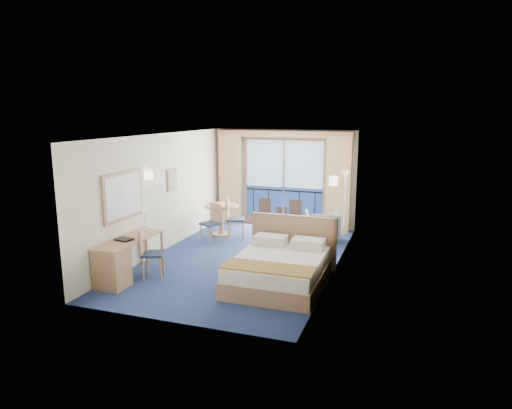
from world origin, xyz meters
The scene contains 22 objects.
floor centered at (0.00, 0.00, 0.00)m, with size 6.50×6.50×0.00m, color navy.
room_walls centered at (0.00, 0.00, 1.78)m, with size 4.04×6.54×2.72m.
balcony_door centered at (-0.01, 3.22, 1.14)m, with size 2.36×0.03×2.52m.
curtain_left centered at (-1.55, 3.07, 1.28)m, with size 0.65×0.22×2.55m, color tan.
curtain_right centered at (1.55, 3.07, 1.28)m, with size 0.65×0.22×2.55m, color tan.
pelmet centered at (0.00, 3.10, 2.58)m, with size 3.80×0.25×0.18m, color tan.
mirror centered at (-1.97, -1.50, 1.55)m, with size 0.05×1.25×0.95m.
wall_print centered at (-1.97, 0.45, 1.60)m, with size 0.04×0.42×0.52m.
sconce_left centered at (-1.94, -0.60, 1.85)m, with size 0.18×0.18×0.18m, color beige.
sconce_right centered at (1.94, -0.15, 1.85)m, with size 0.18×0.18×0.18m, color beige.
bed centered at (1.17, -1.19, 0.31)m, with size 1.78×2.12×1.12m.
nightstand centered at (1.78, 0.11, 0.27)m, with size 0.41×0.39×0.53m, color #A07C55.
phone centered at (1.83, 0.12, 0.57)m, with size 0.17×0.13×0.08m, color white.
armchair centered at (1.34, 2.00, 0.38)m, with size 0.80×0.83×0.75m, color #4C515C.
floor_lamp centered at (1.78, 2.73, 1.28)m, with size 0.23×0.23×1.68m.
desk centered at (-1.70, -2.22, 0.43)m, with size 0.57×1.66×0.78m.
desk_chair centered at (-1.37, -1.64, 0.55)m, with size 0.54×0.54×0.97m.
folder centered at (-1.73, -1.89, 0.79)m, with size 0.31×0.23×0.03m, color black.
desk_lamp centered at (-1.71, -1.18, 1.11)m, with size 0.12×0.12×0.44m.
round_table centered at (-1.26, 1.69, 0.61)m, with size 0.89×0.89×0.80m.
table_chair_a centered at (-0.85, 1.46, 0.59)m, with size 0.57×0.57×1.04m.
table_chair_b centered at (-1.24, 1.10, 0.53)m, with size 0.54×0.55×0.94m.
Camera 1 is at (3.38, -8.99, 3.19)m, focal length 32.00 mm.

